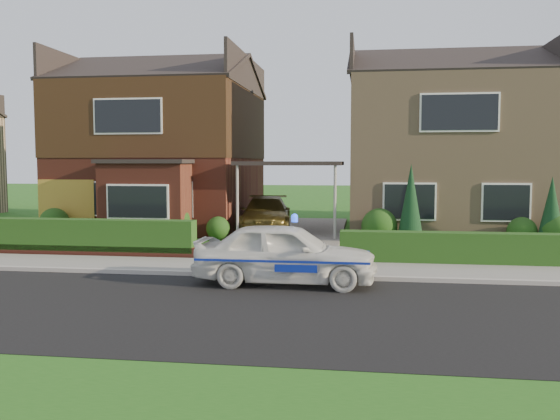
# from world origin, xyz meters

# --- Properties ---
(ground) EXTENTS (120.00, 120.00, 0.00)m
(ground) POSITION_xyz_m (0.00, 0.00, 0.00)
(ground) COLOR #1D5316
(ground) RESTS_ON ground
(road) EXTENTS (60.00, 6.00, 0.02)m
(road) POSITION_xyz_m (0.00, 0.00, 0.00)
(road) COLOR black
(road) RESTS_ON ground
(kerb) EXTENTS (60.00, 0.16, 0.12)m
(kerb) POSITION_xyz_m (0.00, 3.05, 0.06)
(kerb) COLOR #9E9993
(kerb) RESTS_ON ground
(sidewalk) EXTENTS (60.00, 2.00, 0.10)m
(sidewalk) POSITION_xyz_m (0.00, 4.10, 0.05)
(sidewalk) COLOR slate
(sidewalk) RESTS_ON ground
(driveway) EXTENTS (3.80, 12.00, 0.12)m
(driveway) POSITION_xyz_m (0.00, 11.00, 0.06)
(driveway) COLOR #666059
(driveway) RESTS_ON ground
(house_left) EXTENTS (7.50, 9.53, 7.25)m
(house_left) POSITION_xyz_m (-5.78, 13.90, 3.81)
(house_left) COLOR maroon
(house_left) RESTS_ON ground
(house_right) EXTENTS (7.50, 8.06, 7.25)m
(house_right) POSITION_xyz_m (5.80, 13.99, 3.66)
(house_right) COLOR #9D7F60
(house_right) RESTS_ON ground
(carport_link) EXTENTS (3.80, 3.00, 2.77)m
(carport_link) POSITION_xyz_m (0.00, 10.95, 2.66)
(carport_link) COLOR black
(carport_link) RESTS_ON ground
(garage_door) EXTENTS (2.20, 0.10, 2.10)m
(garage_door) POSITION_xyz_m (-8.25, 9.96, 1.05)
(garage_door) COLOR olive
(garage_door) RESTS_ON ground
(dwarf_wall) EXTENTS (7.70, 0.25, 0.36)m
(dwarf_wall) POSITION_xyz_m (-5.80, 5.30, 0.18)
(dwarf_wall) COLOR maroon
(dwarf_wall) RESTS_ON ground
(hedge_left) EXTENTS (7.50, 0.55, 0.90)m
(hedge_left) POSITION_xyz_m (-5.80, 5.45, 0.00)
(hedge_left) COLOR #173E13
(hedge_left) RESTS_ON ground
(hedge_right) EXTENTS (7.50, 0.55, 0.80)m
(hedge_right) POSITION_xyz_m (5.80, 5.35, 0.00)
(hedge_right) COLOR #173E13
(hedge_right) RESTS_ON ground
(shrub_left_far) EXTENTS (1.08, 1.08, 1.08)m
(shrub_left_far) POSITION_xyz_m (-8.50, 9.50, 0.54)
(shrub_left_far) COLOR #173E13
(shrub_left_far) RESTS_ON ground
(shrub_left_mid) EXTENTS (1.32, 1.32, 1.32)m
(shrub_left_mid) POSITION_xyz_m (-4.00, 9.30, 0.66)
(shrub_left_mid) COLOR #173E13
(shrub_left_mid) RESTS_ON ground
(shrub_left_near) EXTENTS (0.84, 0.84, 0.84)m
(shrub_left_near) POSITION_xyz_m (-2.40, 9.60, 0.42)
(shrub_left_near) COLOR #173E13
(shrub_left_near) RESTS_ON ground
(shrub_right_near) EXTENTS (1.20, 1.20, 1.20)m
(shrub_right_near) POSITION_xyz_m (3.20, 9.40, 0.60)
(shrub_right_near) COLOR #173E13
(shrub_right_near) RESTS_ON ground
(shrub_right_mid) EXTENTS (0.96, 0.96, 0.96)m
(shrub_right_mid) POSITION_xyz_m (7.80, 9.50, 0.48)
(shrub_right_mid) COLOR #173E13
(shrub_right_mid) RESTS_ON ground
(shrub_right_far) EXTENTS (1.08, 1.08, 1.08)m
(shrub_right_far) POSITION_xyz_m (8.80, 9.20, 0.54)
(shrub_right_far) COLOR #173E13
(shrub_right_far) RESTS_ON ground
(conifer_a) EXTENTS (0.90, 0.90, 2.60)m
(conifer_a) POSITION_xyz_m (4.20, 9.20, 1.30)
(conifer_a) COLOR black
(conifer_a) RESTS_ON ground
(conifer_b) EXTENTS (0.90, 0.90, 2.20)m
(conifer_b) POSITION_xyz_m (8.60, 9.20, 1.10)
(conifer_b) COLOR black
(conifer_b) RESTS_ON ground
(police_car) EXTENTS (3.74, 4.08, 1.55)m
(police_car) POSITION_xyz_m (0.95, 2.40, 0.69)
(police_car) COLOR silver
(police_car) RESTS_ON ground
(driveway_car) EXTENTS (2.35, 4.66, 1.30)m
(driveway_car) POSITION_xyz_m (-1.00, 11.52, 0.77)
(driveway_car) COLOR brown
(driveway_car) RESTS_ON driveway
(potted_plant_a) EXTENTS (0.47, 0.36, 0.80)m
(potted_plant_a) POSITION_xyz_m (-4.16, 8.65, 0.40)
(potted_plant_a) COLOR gray
(potted_plant_a) RESTS_ON ground
(potted_plant_b) EXTENTS (0.52, 0.48, 0.77)m
(potted_plant_b) POSITION_xyz_m (-7.64, 9.00, 0.39)
(potted_plant_b) COLOR gray
(potted_plant_b) RESTS_ON ground
(potted_plant_c) EXTENTS (0.50, 0.50, 0.69)m
(potted_plant_c) POSITION_xyz_m (-6.78, 7.49, 0.35)
(potted_plant_c) COLOR gray
(potted_plant_c) RESTS_ON ground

